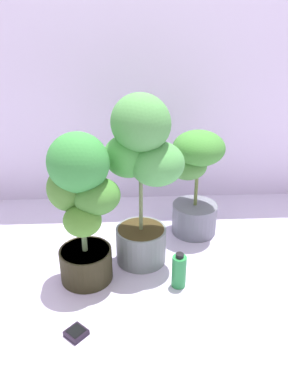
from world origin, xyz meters
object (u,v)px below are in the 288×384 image
potted_plant_center (142,170)px  hygrometer_box (76,333)px  potted_plant_front_left (81,202)px  potted_plant_back_right (194,177)px  nutrient_bottle (179,271)px

potted_plant_center → hygrometer_box: potted_plant_center is taller
potted_plant_front_left → potted_plant_center: size_ratio=0.85×
potted_plant_back_right → potted_plant_center: 0.46m
potted_plant_front_left → potted_plant_back_right: (0.60, 0.43, -0.08)m
potted_plant_back_right → hygrometer_box: bearing=-127.4°
potted_plant_front_left → potted_plant_back_right: 0.75m
potted_plant_center → hygrometer_box: size_ratio=8.00×
potted_plant_front_left → hygrometer_box: (-0.01, -0.38, -0.43)m
potted_plant_center → hygrometer_box: (-0.30, -0.52, -0.52)m
potted_plant_back_right → hygrometer_box: potted_plant_back_right is taller
hygrometer_box → potted_plant_center: bearing=103.1°
potted_plant_center → nutrient_bottle: size_ratio=4.78×
potted_plant_front_left → nutrient_bottle: bearing=-9.8°
potted_plant_back_right → potted_plant_center: size_ratio=0.71×
potted_plant_center → nutrient_bottle: bearing=-53.3°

